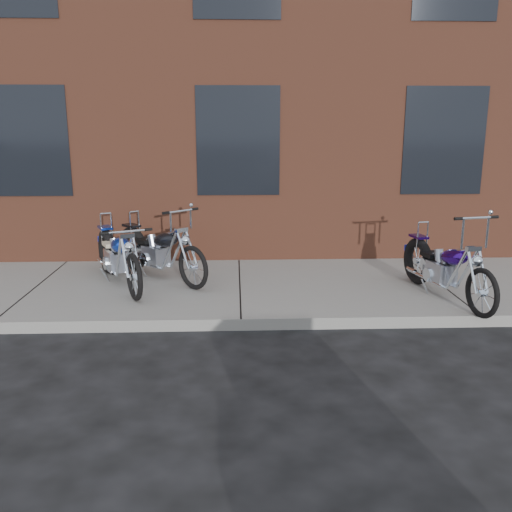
{
  "coord_description": "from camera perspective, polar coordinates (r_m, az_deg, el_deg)",
  "views": [
    {
      "loc": [
        -0.06,
        -6.26,
        2.46
      ],
      "look_at": [
        0.21,
        0.8,
        0.75
      ],
      "focal_mm": 38.0,
      "sensor_mm": 36.0,
      "label": 1
    }
  ],
  "objects": [
    {
      "name": "building_brick",
      "position": [
        14.34,
        -2.1,
        19.74
      ],
      "size": [
        22.0,
        10.0,
        8.0
      ],
      "primitive_type": "cube",
      "color": "brown",
      "rests_on": "ground"
    },
    {
      "name": "chopper_blue",
      "position": [
        8.24,
        -14.31,
        -0.19
      ],
      "size": [
        1.08,
        2.08,
        0.98
      ],
      "rotation": [
        0.0,
        0.0,
        -1.12
      ],
      "color": "black",
      "rests_on": "sidewalk"
    },
    {
      "name": "sidewalk",
      "position": [
        8.12,
        -1.71,
        -3.5
      ],
      "size": [
        22.0,
        3.0,
        0.15
      ],
      "primitive_type": "cube",
      "color": "gray",
      "rests_on": "ground"
    },
    {
      "name": "ground",
      "position": [
        6.73,
        -1.58,
        -7.87
      ],
      "size": [
        120.0,
        120.0,
        0.0
      ],
      "primitive_type": "plane",
      "color": "#29282A",
      "rests_on": "ground"
    },
    {
      "name": "chopper_third",
      "position": [
        8.46,
        -10.19,
        0.35
      ],
      "size": [
        1.59,
        1.72,
        1.14
      ],
      "rotation": [
        0.0,
        0.0,
        -0.83
      ],
      "color": "black",
      "rests_on": "sidewalk"
    },
    {
      "name": "chopper_purple",
      "position": [
        7.81,
        19.25,
        -1.39
      ],
      "size": [
        0.65,
        2.16,
        1.22
      ],
      "rotation": [
        0.0,
        0.0,
        -1.37
      ],
      "color": "black",
      "rests_on": "sidewalk"
    }
  ]
}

